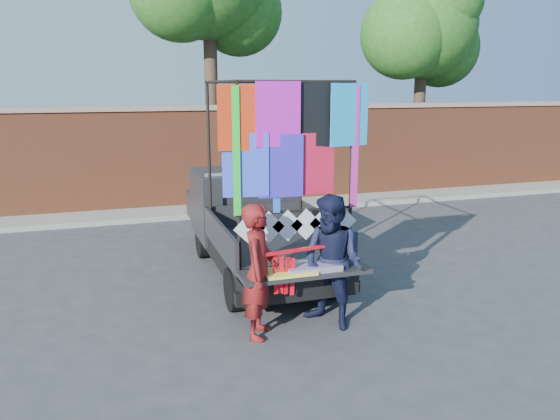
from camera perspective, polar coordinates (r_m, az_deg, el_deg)
name	(u,v)px	position (r m, az deg, el deg)	size (l,w,h in m)	color
ground	(256,313)	(7.76, -2.47, -10.67)	(90.00, 90.00, 0.00)	#38383A
brick_wall	(183,157)	(14.10, -10.10, 5.48)	(30.00, 0.45, 2.61)	brown
curb	(189,211)	(13.64, -9.49, -0.15)	(30.00, 1.20, 0.12)	gray
tree_right	(425,29)	(17.75, 14.96, 17.84)	(4.20, 3.30, 6.62)	#38281C
pickup_truck	(250,219)	(9.63, -3.19, -0.96)	(2.00, 5.04, 3.17)	black
woman	(259,271)	(6.80, -2.24, -6.42)	(0.62, 0.41, 1.71)	maroon
man	(332,262)	(7.09, 5.47, -5.47)	(0.85, 0.66, 1.75)	#141833
streamer_bundle	(289,265)	(6.87, 0.96, -5.76)	(0.88, 0.17, 0.61)	red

